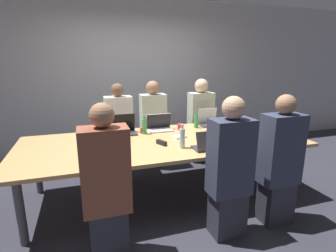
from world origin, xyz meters
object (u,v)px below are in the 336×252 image
bottle_far_right (196,121)px  cup_far_center (180,127)px  person_far_midleft (119,130)px  stapler (162,143)px  bottle_near_right (234,135)px  laptop_near_right (260,138)px  bottle_far_center (144,126)px  person_near_midright (230,171)px  laptop_far_midleft (123,128)px  person_near_left (106,187)px  cup_far_midleft (143,130)px  person_far_right (200,122)px  person_far_center (153,125)px  laptop_far_center (160,126)px  person_near_right (280,163)px  bottle_near_midright (182,138)px  laptop_near_midright (209,144)px  laptop_far_right (208,120)px  cup_far_right (222,121)px  laptop_near_left (100,156)px  cup_near_right (277,138)px

bottle_far_right → cup_far_center: bottle_far_right is taller
person_far_midleft → stapler: size_ratio=8.90×
bottle_near_right → laptop_near_right: bearing=-27.5°
bottle_far_center → laptop_near_right: (1.19, -0.88, -0.03)m
person_near_midright → laptop_far_midleft: size_ratio=4.10×
person_near_left → cup_far_midleft: (0.62, 1.31, 0.10)m
person_far_right → cup_far_midleft: 1.25m
person_far_center → cup_far_midleft: (-0.30, -0.60, 0.10)m
person_near_left → laptop_far_center: size_ratio=3.91×
person_near_right → person_far_center: bearing=-66.6°
person_near_left → cup_far_midleft: 1.46m
person_far_midleft → laptop_near_right: 2.05m
person_near_midright → stapler: (-0.44, 0.81, 0.08)m
laptop_near_right → bottle_near_right: size_ratio=1.40×
bottle_near_midright → person_far_midleft: (-0.54, 1.25, -0.19)m
bottle_far_right → cup_far_midleft: bottle_far_right is taller
bottle_far_center → person_near_midright: bearing=-68.7°
person_near_midright → laptop_far_center: bearing=-79.5°
laptop_near_midright → laptop_far_right: (0.52, 1.06, 0.01)m
laptop_far_center → bottle_near_right: (0.68, -0.87, 0.04)m
person_far_right → person_near_right: size_ratio=1.02×
cup_far_midleft → person_far_right: bearing=26.1°
cup_far_right → person_far_right: bearing=113.9°
laptop_near_left → laptop_far_right: 2.01m
person_far_center → bottle_far_center: (-0.29, -0.64, 0.16)m
bottle_near_midright → laptop_far_midleft: bottle_near_midright is taller
bottle_near_midright → person_far_center: bearing=89.2°
person_near_left → person_near_right: size_ratio=1.00×
bottle_far_right → stapler: size_ratio=1.43×
laptop_far_right → cup_far_midleft: (-1.07, -0.16, -0.03)m
laptop_near_midright → laptop_far_right: size_ratio=1.08×
laptop_near_right → person_near_right: bearing=81.7°
person_near_left → stapler: bearing=-133.6°
person_near_left → cup_far_right: (1.92, 1.46, 0.11)m
cup_far_center → person_near_right: (0.59, -1.35, -0.11)m
person_near_midright → laptop_far_midleft: bearing=-61.4°
cup_far_midleft → laptop_near_right: (1.20, -0.93, 0.04)m
bottle_far_right → person_far_center: 0.77m
cup_far_right → cup_near_right: 1.05m
cup_far_center → person_far_center: bearing=112.8°
cup_far_center → cup_near_right: size_ratio=1.01×
cup_far_right → bottle_far_right: (-0.49, -0.10, 0.05)m
person_near_midright → person_far_midleft: 2.03m
cup_near_right → laptop_near_midright: bearing=-179.6°
laptop_near_right → laptop_far_right: bearing=-82.9°
laptop_near_left → person_far_midleft: 1.46m
person_far_right → bottle_far_center: 1.26m
person_near_left → person_far_center: size_ratio=0.99×
person_near_right → cup_near_right: (0.34, 0.45, 0.11)m
laptop_far_midleft → laptop_near_left: bearing=-111.1°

